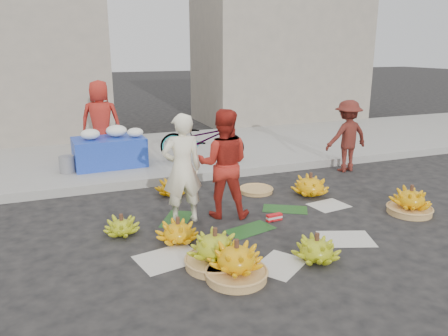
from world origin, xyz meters
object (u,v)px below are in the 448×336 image
object	(u,v)px
vendor_cream	(182,169)
flower_table	(110,150)
banana_bunch_4	(410,201)
bicycle	(202,139)
banana_bunch_0	(178,231)

from	to	relation	value
vendor_cream	flower_table	size ratio (longest dim) A/B	1.11
banana_bunch_4	bicycle	bearing A→B (deg)	119.12
flower_table	vendor_cream	bearing A→B (deg)	-80.96
banana_bunch_0	banana_bunch_4	world-z (taller)	banana_bunch_4
banana_bunch_0	bicycle	xyz separation A→B (m)	(1.40, 3.24, 0.42)
vendor_cream	bicycle	xyz separation A→B (m)	(1.16, 2.63, -0.19)
banana_bunch_0	banana_bunch_4	xyz separation A→B (m)	(3.37, -0.29, 0.05)
banana_bunch_0	vendor_cream	size ratio (longest dim) A/B	0.40
banana_bunch_4	flower_table	xyz separation A→B (m)	(-3.73, 3.83, 0.25)
banana_bunch_4	bicycle	world-z (taller)	bicycle
flower_table	bicycle	xyz separation A→B (m)	(1.76, -0.29, 0.13)
banana_bunch_4	vendor_cream	size ratio (longest dim) A/B	0.47
banana_bunch_4	banana_bunch_0	bearing A→B (deg)	175.01
flower_table	bicycle	world-z (taller)	bicycle
banana_bunch_0	bicycle	bearing A→B (deg)	66.58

